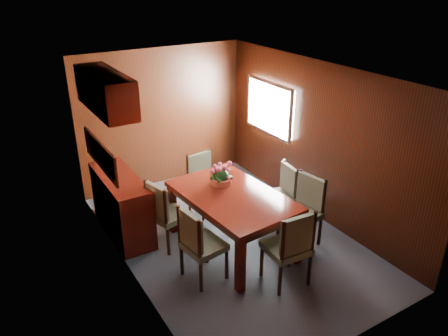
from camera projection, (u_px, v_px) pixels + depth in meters
ground at (231, 239)px, 6.32m from camera, size 4.50×4.50×0.00m
room_shell at (212, 127)px, 5.85m from camera, size 3.06×4.52×2.41m
sideboard at (122, 204)px, 6.32m from camera, size 0.48×1.40×0.90m
dining_table at (232, 202)px, 5.87m from camera, size 1.23×1.84×0.82m
chair_left_near at (198, 241)px, 5.28m from camera, size 0.51×0.53×1.01m
chair_left_far at (164, 211)px, 5.95m from camera, size 0.56×0.57×1.00m
chair_right_near at (304, 207)px, 6.04m from camera, size 0.54×0.55×1.02m
chair_right_far at (282, 191)px, 6.54m from camera, size 0.49×0.50×0.94m
chair_head at (291, 245)px, 5.19m from camera, size 0.52×0.50×1.04m
chair_foot at (203, 180)px, 6.86m from camera, size 0.51×0.49×0.97m
flower_centerpiece at (221, 174)px, 6.04m from camera, size 0.32×0.32×0.32m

